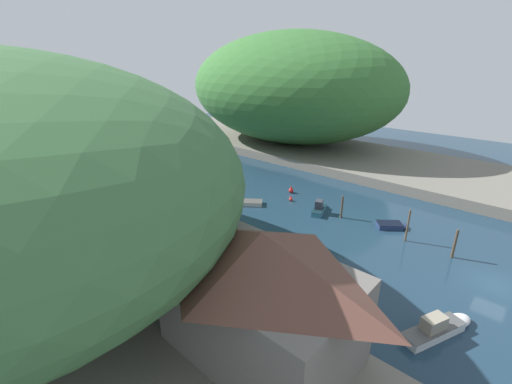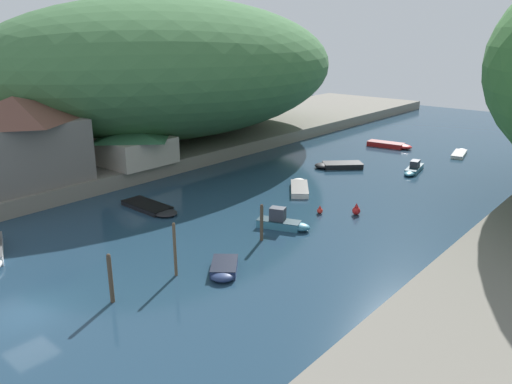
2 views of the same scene
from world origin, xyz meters
The scene contains 21 objects.
water_surface centered at (0.00, 30.00, 0.00)m, with size 130.00×130.00×0.00m, color #1E384C.
left_bank centered at (-26.76, 30.00, 0.76)m, with size 22.00×120.00×1.53m.
right_bank centered at (26.76, 30.00, 0.76)m, with size 22.00×120.00×1.53m.
hillside_right centered at (27.86, 43.10, 12.63)m, with size 33.63×47.08×22.21m.
waterfront_building centered at (-19.87, 9.68, 5.74)m, with size 7.81×11.72×8.15m.
boathouse_shed centered at (-18.65, 21.25, 3.51)m, with size 7.53×7.51×3.85m.
boat_mid_channel centered at (4.84, 54.73, 0.19)m, with size 2.49×5.84×0.40m.
boat_near_quay centered at (3.86, 42.69, 0.37)m, with size 2.15×5.33×1.22m.
boat_far_right_bank centered at (-3.81, 52.77, 0.32)m, with size 6.24×2.57×0.65m.
boat_white_cruiser centered at (-8.46, 15.52, 0.21)m, with size 6.33×2.23×0.42m.
boat_open_rowboat centered at (-3.73, 38.71, 0.29)m, with size 5.42×5.40×0.59m.
boat_cabin_cruiser centered at (-2.17, 29.11, 0.25)m, with size 4.97×5.81×0.51m.
boat_moored_right centered at (-9.22, 2.06, 0.51)m, with size 6.28×3.70×1.69m.
boat_red_skiff centered at (3.06, 19.70, 0.51)m, with size 4.49×2.66×1.71m.
boat_navy_launch centered at (4.91, 10.89, 0.29)m, with size 3.43×3.68×0.58m.
mooring_post_nearest centered at (2.47, 4.04, 1.56)m, with size 0.26×0.26×3.10m.
mooring_post_second centered at (2.73, 8.69, 1.85)m, with size 0.20×0.20×3.69m.
mooring_post_fourth centered at (3.27, 16.71, 1.46)m, with size 0.26×0.26×2.91m.
channel_buoy_near centered at (5.92, 26.32, 0.41)m, with size 0.71×0.71×1.06m.
channel_buoy_far centered at (3.38, 24.48, 0.30)m, with size 0.51×0.51×0.76m.
person_on_quay centered at (-17.71, 13.94, 2.51)m, with size 0.30×0.42×1.69m.
Camera 1 is at (-32.23, -0.98, 18.41)m, focal length 24.00 mm.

